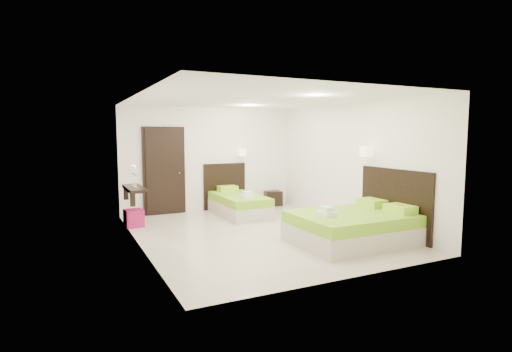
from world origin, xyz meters
name	(u,v)px	position (x,y,z in m)	size (l,w,h in m)	color
floor	(258,233)	(0.00, 0.00, 0.00)	(5.50, 5.50, 0.00)	beige
bed_single	(238,203)	(0.37, 1.88, 0.29)	(1.14, 1.90, 1.56)	#BDB5A1
bed_double	(356,225)	(1.30, -1.34, 0.31)	(2.07, 1.76, 1.70)	#BDB5A1
nightstand	(273,198)	(1.73, 2.60, 0.20)	(0.45, 0.40, 0.40)	black
ottoman	(134,218)	(-2.10, 1.65, 0.18)	(0.37, 0.37, 0.37)	#99144D
door	(164,171)	(-1.20, 2.70, 1.05)	(1.02, 0.15, 2.14)	black
console_shelf	(134,189)	(-2.08, 1.60, 0.82)	(0.35, 1.20, 0.78)	black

